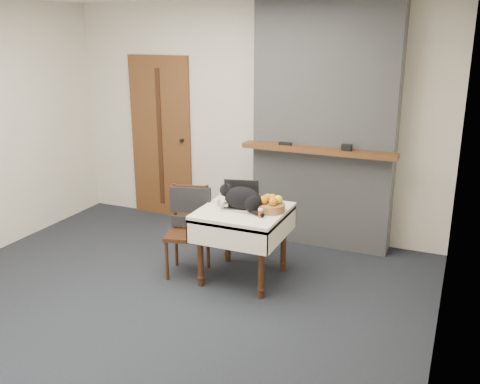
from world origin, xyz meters
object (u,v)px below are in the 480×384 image
Objects in this scene: side_table at (243,221)px; fruit_basket at (271,205)px; door at (161,138)px; pill_bottle at (260,213)px; cat at (243,199)px; cream_jar at (217,203)px; laptop at (240,200)px; chair at (189,217)px.

side_table is 0.31m from fruit_basket.
door is 2.17m from side_table.
cat is at bearing 149.77° from pill_bottle.
door reaches higher than side_table.
cream_jar is 0.52m from fruit_basket.
cat is 1.91× the size of fruit_basket.
door reaches higher than laptop.
side_table is 2.93× the size of fruit_basket.
laptop is at bearing -37.84° from door.
door is 24.15× the size of pill_bottle.
cat reaches higher than chair.
cream_jar is (-0.27, -0.01, 0.15)m from side_table.
laptop is at bearing 177.15° from fruit_basket.
door is at bearing 142.36° from pill_bottle.
cat is 0.25m from fruit_basket.
fruit_basket is (0.52, 0.06, 0.03)m from cream_jar.
chair reaches higher than side_table.
door is 2.32× the size of chair.
chair is (-0.29, -0.02, -0.18)m from cream_jar.
fruit_basket is 0.83m from chair.
fruit_basket is (0.31, -0.02, 0.00)m from laptop.
cat is at bearing -2.46° from cream_jar.
chair reaches higher than cream_jar.
cream_jar is at bearing -173.69° from fruit_basket.
chair is (-0.55, -0.03, -0.04)m from side_table.
door is at bearing 146.56° from fruit_basket.
side_table is 0.30m from cream_jar.
door is at bearing 127.55° from laptop.
fruit_basket is at bearing -8.25° from chair.
chair is at bearing -176.44° from side_table.
door is 3.94× the size of cat.
fruit_basket is 0.31× the size of chair.
laptop reaches higher than fruit_basket.
door is at bearing 141.77° from side_table.
cat is 6.13× the size of pill_bottle.
side_table is at bearing 123.60° from cat.
laptop is at bearing 19.15° from cream_jar.
door is at bearing 148.34° from cat.
chair is (-0.56, -0.01, -0.26)m from cat.
door is 1.81m from chair.
side_table is 2.00× the size of laptop.
laptop reaches higher than side_table.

